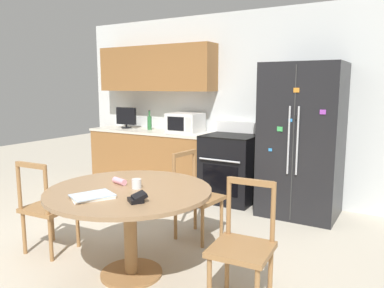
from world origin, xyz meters
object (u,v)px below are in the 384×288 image
microwave (185,123)px  dining_chair_left (48,208)px  oven_range (231,167)px  dining_chair_far (196,197)px  candle_glass (137,184)px  countertop_tv (126,117)px  dining_chair_right (243,247)px  wallet (137,198)px  refrigerator (302,140)px  counter_bottle (150,122)px

microwave → dining_chair_left: size_ratio=0.53×
oven_range → dining_chair_left: size_ratio=1.20×
microwave → dining_chair_left: bearing=-91.0°
dining_chair_far → dining_chair_left: bearing=-39.2°
dining_chair_far → candle_glass: size_ratio=11.34×
microwave → countertop_tv: bearing=-178.5°
oven_range → dining_chair_right: (1.12, -2.23, -0.03)m
countertop_tv → wallet: 3.49m
oven_range → dining_chair_far: bearing=-80.3°
dining_chair_far → dining_chair_left: (-1.05, -1.02, 0.00)m
refrigerator → counter_bottle: 2.40m
refrigerator → counter_bottle: bearing=177.1°
countertop_tv → candle_glass: size_ratio=4.72×
oven_range → dining_chair_right: oven_range is taller
dining_chair_left → wallet: (1.25, -0.19, 0.34)m
candle_glass → dining_chair_right: bearing=2.8°
countertop_tv → candle_glass: countertop_tv is taller
refrigerator → dining_chair_left: 2.96m
refrigerator → counter_bottle: refrigerator is taller
countertop_tv → dining_chair_left: size_ratio=0.42×
oven_range → microwave: size_ratio=2.27×
microwave → dining_chair_right: microwave is taller
wallet → microwave: bearing=114.6°
dining_chair_right → counter_bottle: bearing=-46.0°
candle_glass → wallet: size_ratio=0.46×
countertop_tv → counter_bottle: (0.45, 0.02, -0.07)m
refrigerator → dining_chair_left: (-1.78, -2.31, -0.49)m
microwave → dining_chair_right: (1.90, -2.30, -0.61)m
countertop_tv → candle_glass: 3.13m
dining_chair_far → dining_chair_left: same height
refrigerator → candle_glass: (-0.77, -2.22, -0.14)m
countertop_tv → dining_chair_left: 2.71m
refrigerator → wallet: size_ratio=10.71×
candle_glass → wallet: 0.36m
microwave → counter_bottle: 0.65m
countertop_tv → wallet: bearing=-48.4°
countertop_tv → dining_chair_far: bearing=-33.4°
refrigerator → countertop_tv: refrigerator is taller
refrigerator → candle_glass: 2.35m
countertop_tv → counter_bottle: 0.46m
refrigerator → countertop_tv: size_ratio=4.93×
candle_glass → countertop_tv: bearing=131.8°
dining_chair_left → wallet: bearing=-13.0°
microwave → candle_glass: size_ratio=5.98×
wallet → candle_glass: bearing=129.8°
dining_chair_right → microwave: bearing=-54.5°
dining_chair_right → candle_glass: bearing=-1.2°
countertop_tv → dining_chair_far: countertop_tv is taller
microwave → oven_range: bearing=-5.6°
dining_chair_far → counter_bottle: bearing=-123.8°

